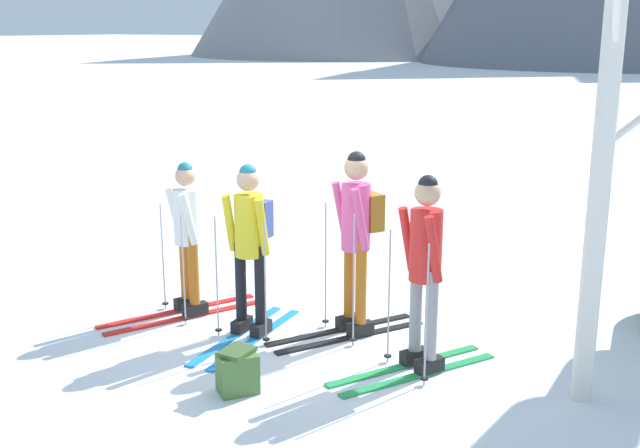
{
  "coord_description": "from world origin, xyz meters",
  "views": [
    {
      "loc": [
        3.84,
        -6.06,
        2.96
      ],
      "look_at": [
        0.1,
        0.41,
        1.05
      ],
      "focal_mm": 43.56,
      "sensor_mm": 36.0,
      "label": 1
    }
  ],
  "objects_px": {
    "skier_in_yellow": "(250,240)",
    "birch_tree_tall": "(606,124)",
    "skier_in_white": "(187,234)",
    "skier_in_red": "(424,265)",
    "backpack_on_snow_front": "(238,371)",
    "skier_in_pink": "(357,232)"
  },
  "relations": [
    {
      "from": "skier_in_pink",
      "to": "birch_tree_tall",
      "type": "relative_size",
      "value": 0.41
    },
    {
      "from": "skier_in_pink",
      "to": "skier_in_red",
      "type": "relative_size",
      "value": 1.04
    },
    {
      "from": "skier_in_white",
      "to": "skier_in_red",
      "type": "distance_m",
      "value": 2.67
    },
    {
      "from": "birch_tree_tall",
      "to": "backpack_on_snow_front",
      "type": "bearing_deg",
      "value": -152.5
    },
    {
      "from": "birch_tree_tall",
      "to": "skier_in_pink",
      "type": "bearing_deg",
      "value": 171.52
    },
    {
      "from": "skier_in_pink",
      "to": "skier_in_red",
      "type": "xyz_separation_m",
      "value": [
        0.9,
        -0.47,
        -0.07
      ]
    },
    {
      "from": "backpack_on_snow_front",
      "to": "birch_tree_tall",
      "type": "bearing_deg",
      "value": 27.5
    },
    {
      "from": "skier_in_yellow",
      "to": "backpack_on_snow_front",
      "type": "xyz_separation_m",
      "value": [
        0.62,
        -1.1,
        -0.77
      ]
    },
    {
      "from": "skier_in_white",
      "to": "backpack_on_snow_front",
      "type": "distance_m",
      "value": 2.07
    },
    {
      "from": "skier_in_white",
      "to": "backpack_on_snow_front",
      "type": "relative_size",
      "value": 4.32
    },
    {
      "from": "skier_in_white",
      "to": "skier_in_yellow",
      "type": "bearing_deg",
      "value": -8.25
    },
    {
      "from": "skier_in_red",
      "to": "birch_tree_tall",
      "type": "height_order",
      "value": "birch_tree_tall"
    },
    {
      "from": "skier_in_white",
      "to": "birch_tree_tall",
      "type": "distance_m",
      "value": 4.26
    },
    {
      "from": "skier_in_yellow",
      "to": "birch_tree_tall",
      "type": "height_order",
      "value": "birch_tree_tall"
    },
    {
      "from": "skier_in_yellow",
      "to": "birch_tree_tall",
      "type": "distance_m",
      "value": 3.39
    },
    {
      "from": "birch_tree_tall",
      "to": "backpack_on_snow_front",
      "type": "xyz_separation_m",
      "value": [
        -2.51,
        -1.3,
        -2.07
      ]
    },
    {
      "from": "skier_in_white",
      "to": "skier_in_pink",
      "type": "relative_size",
      "value": 0.95
    },
    {
      "from": "birch_tree_tall",
      "to": "skier_in_red",
      "type": "bearing_deg",
      "value": -174.48
    },
    {
      "from": "skier_in_pink",
      "to": "skier_in_red",
      "type": "distance_m",
      "value": 1.02
    },
    {
      "from": "birch_tree_tall",
      "to": "backpack_on_snow_front",
      "type": "distance_m",
      "value": 3.5
    },
    {
      "from": "skier_in_white",
      "to": "skier_in_red",
      "type": "height_order",
      "value": "skier_in_red"
    },
    {
      "from": "skier_in_red",
      "to": "skier_in_white",
      "type": "bearing_deg",
      "value": 178.79
    }
  ]
}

